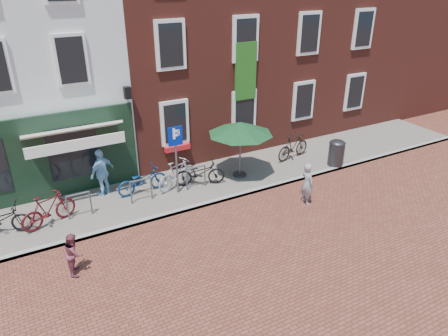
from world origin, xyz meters
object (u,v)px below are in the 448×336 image
bicycle_1 (48,210)px  bicycle_3 (177,174)px  parking_sign (176,148)px  boy (74,253)px  woman (307,184)px  litter_bin (337,151)px  bicycle_2 (142,180)px  parasol (241,126)px  bicycle_4 (200,173)px  cafe_person (102,172)px  bicycle_5 (293,147)px

bicycle_1 → bicycle_3: 4.35m
parking_sign → bicycle_3: size_ratio=1.40×
boy → bicycle_3: bearing=-39.6°
boy → bicycle_3: boy is taller
woman → bicycle_1: 8.17m
litter_bin → bicycle_2: size_ratio=0.63×
parking_sign → parasol: parking_sign is taller
parasol → bicycle_1: bearing=-179.0°
parking_sign → bicycle_3: parking_sign is taller
parasol → bicycle_4: (-1.63, 0.05, -1.51)m
boy → cafe_person: size_ratio=0.70×
woman → bicycle_2: bearing=58.0°
parking_sign → bicycle_2: bearing=150.7°
boy → bicycle_2: 4.22m
woman → bicycle_5: (1.71, 3.00, -0.11)m
bicycle_3 → bicycle_4: bicycle_3 is taller
bicycle_4 → bicycle_5: (4.34, 0.27, 0.05)m
parking_sign → bicycle_3: 1.21m
bicycle_5 → boy: bearing=96.7°
bicycle_3 → bicycle_4: (0.78, -0.21, -0.05)m
parking_sign → bicycle_1: 4.34m
boy → bicycle_3: (4.06, 2.89, 0.04)m
parking_sign → bicycle_2: (-1.06, 0.60, -1.20)m
parasol → bicycle_4: size_ratio=1.34×
litter_bin → parking_sign: bearing=172.1°
parasol → cafe_person: bearing=168.3°
boy → bicycle_5: boy is taller
bicycle_2 → bicycle_5: bearing=-95.6°
bicycle_1 → bicycle_3: same height
parasol → litter_bin: bearing=-14.7°
bicycle_1 → bicycle_3: (4.33, 0.38, 0.00)m
litter_bin → bicycle_4: (-5.45, 1.05, -0.12)m
bicycle_2 → bicycle_1: bearing=96.9°
bicycle_3 → bicycle_4: bearing=-124.7°
parking_sign → bicycle_3: (0.15, 0.37, -1.14)m
cafe_person → bicycle_3: bearing=132.6°
boy → bicycle_1: (-0.28, 2.51, 0.04)m
bicycle_3 → woman: bearing=-150.6°
litter_bin → bicycle_3: bearing=168.6°
parking_sign → boy: (-3.91, -2.52, -1.18)m
bicycle_1 → litter_bin: bearing=-115.1°
parking_sign → bicycle_4: (0.93, 0.16, -1.20)m
parking_sign → litter_bin: bearing=-7.9°
bicycle_3 → bicycle_1: bearing=75.0°
bicycle_2 → bicycle_3: bearing=-104.7°
bicycle_5 → parasol: bearing=85.6°
woman → cafe_person: (-5.83, 3.68, 0.21)m
litter_bin → bicycle_3: litter_bin is taller
boy → cafe_person: 4.00m
cafe_person → bicycle_1: (-1.92, -1.12, -0.32)m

